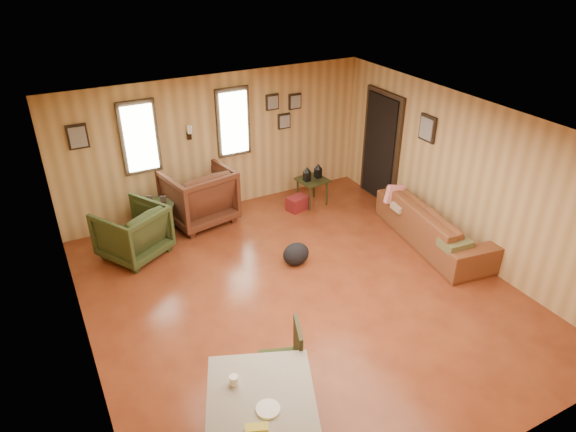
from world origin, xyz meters
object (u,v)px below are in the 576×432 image
Objects in this scene: recliner_brown at (198,193)px; dining_table at (263,428)px; side_table at (312,178)px; recliner_green at (132,230)px; sofa at (437,217)px; end_table at (159,212)px.

dining_table is (-1.12, -4.92, 0.20)m from recliner_brown.
side_table is at bearing 159.00° from recliner_brown.
recliner_brown is 1.20× the size of recliner_green.
dining_table is at bearing 61.46° from recliner_green.
sofa is 4.74m from recliner_green.
sofa is at bearing 52.54° from dining_table.
end_table is 0.38× the size of dining_table.
recliner_brown is at bearing 99.33° from dining_table.
sofa is at bearing 126.68° from recliner_green.
end_table is at bearing -167.57° from recliner_green.
recliner_green is 3.29m from side_table.
recliner_brown is at bearing 6.51° from end_table.
recliner_brown is 2.07m from side_table.
side_table is at bearing 153.45° from recliner_green.
end_table is at bearing 66.85° from sofa.
recliner_brown reaches higher than sofa.
recliner_green is at bearing -137.31° from end_table.
dining_table is (-3.15, -4.56, 0.21)m from side_table.
recliner_brown reaches higher than side_table.
sofa is 1.27× the size of dining_table.
side_table reaches higher than end_table.
dining_table reaches higher than end_table.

